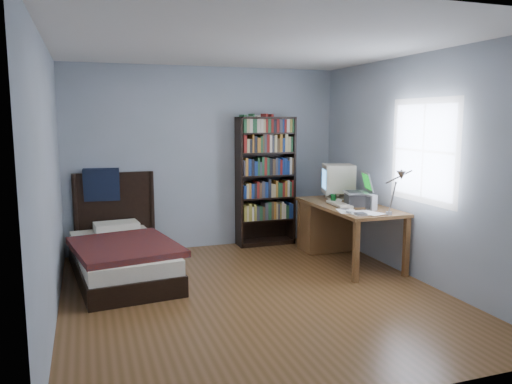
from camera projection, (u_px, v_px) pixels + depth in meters
room at (257, 174)px, 4.97m from camera, size 4.20×4.24×2.50m
desk at (332, 222)px, 6.69m from camera, size 0.75×1.61×0.73m
crt_monitor at (337, 179)px, 6.66m from camera, size 0.51×0.47×0.47m
laptop at (357, 196)px, 6.16m from camera, size 0.41×0.40×0.41m
desk_lamp at (400, 180)px, 5.18m from camera, size 0.21×0.46×0.54m
keyboard at (339, 204)px, 6.18m from camera, size 0.21×0.46×0.04m
speaker at (372, 203)px, 5.84m from camera, size 0.11×0.11×0.18m
soda_can at (333, 198)px, 6.34m from camera, size 0.07×0.07×0.12m
mouse at (339, 200)px, 6.47m from camera, size 0.06×0.11×0.04m
phone_silver at (345, 209)px, 5.87m from camera, size 0.08×0.10×0.02m
phone_grey at (350, 212)px, 5.68m from camera, size 0.06×0.10×0.02m
external_drive at (361, 214)px, 5.55m from camera, size 0.12×0.12×0.02m
bookshelf at (266, 181)px, 7.09m from camera, size 0.82×0.30×1.82m
bed at (120, 253)px, 5.77m from camera, size 1.25×2.11×1.16m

